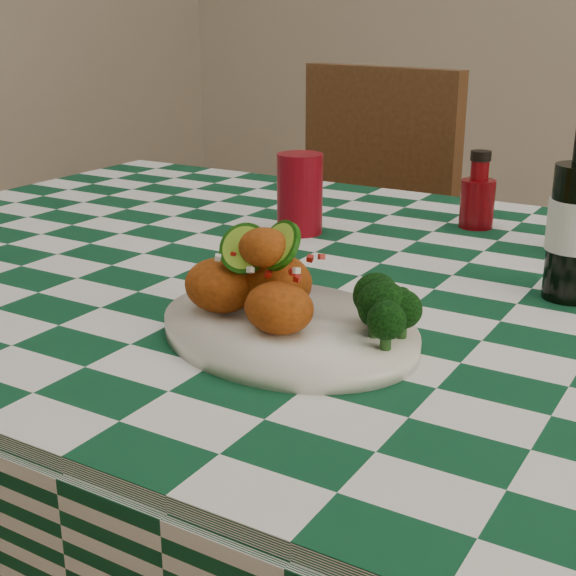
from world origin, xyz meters
The scene contains 7 objects.
dining_table centered at (0.00, 0.00, 0.39)m, with size 1.66×1.06×0.79m, color #0C3F24, non-canonical shape.
plate centered at (0.03, -0.23, 0.80)m, with size 0.30×0.23×0.02m, color white, non-canonical shape.
fried_chicken_pile centered at (0.00, -0.23, 0.85)m, with size 0.15×0.11×0.10m, color #A74310, non-canonical shape.
broccoli_side centered at (0.13, -0.21, 0.83)m, with size 0.07×0.07×0.05m, color black, non-canonical shape.
red_tumbler centered at (-0.18, 0.15, 0.85)m, with size 0.07×0.07×0.12m, color maroon.
ketchup_bottle centered at (0.05, 0.32, 0.85)m, with size 0.05×0.05×0.12m, color #6C050A, non-canonical shape.
wooden_chair_left centered at (-0.45, 0.75, 0.49)m, with size 0.45×0.47×0.99m, color #472814, non-canonical shape.
Camera 1 is at (0.43, -0.89, 1.11)m, focal length 50.00 mm.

